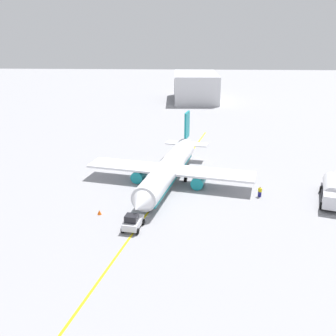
% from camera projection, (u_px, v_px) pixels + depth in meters
% --- Properties ---
extents(ground_plane, '(400.00, 400.00, 0.00)m').
position_uv_depth(ground_plane, '(168.00, 185.00, 64.17)').
color(ground_plane, '#939399').
extents(airplane, '(33.18, 28.99, 9.65)m').
position_uv_depth(airplane, '(169.00, 169.00, 63.71)').
color(airplane, white).
rests_on(airplane, ground).
extents(fuel_tanker, '(10.57, 5.47, 3.15)m').
position_uv_depth(fuel_tanker, '(331.00, 190.00, 57.51)').
color(fuel_tanker, '#2D2D33').
rests_on(fuel_tanker, ground).
extents(pushback_tug, '(3.89, 2.85, 2.20)m').
position_uv_depth(pushback_tug, '(133.00, 222.00, 49.55)').
color(pushback_tug, silver).
rests_on(pushback_tug, ground).
extents(refueling_worker, '(0.63, 0.57, 1.71)m').
position_uv_depth(refueling_worker, '(260.00, 192.00, 59.24)').
color(refueling_worker, navy).
rests_on(refueling_worker, ground).
extents(safety_cone_nose, '(0.60, 0.60, 0.67)m').
position_uv_depth(safety_cone_nose, '(99.00, 212.00, 53.67)').
color(safety_cone_nose, '#F2590F').
rests_on(safety_cone_nose, ground).
extents(distant_hangar, '(27.04, 16.29, 9.86)m').
position_uv_depth(distant_hangar, '(195.00, 87.00, 140.08)').
color(distant_hangar, silver).
rests_on(distant_hangar, ground).
extents(taxi_line_marking, '(70.83, 16.21, 0.01)m').
position_uv_depth(taxi_line_marking, '(168.00, 185.00, 64.16)').
color(taxi_line_marking, yellow).
rests_on(taxi_line_marking, ground).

